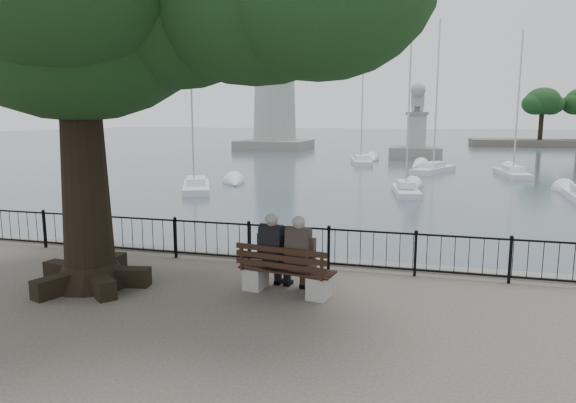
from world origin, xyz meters
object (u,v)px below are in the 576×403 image
(person_left, at_px, (275,255))
(lighthouse, at_px, (275,60))
(lion_monument, at_px, (416,140))
(bench, at_px, (285,276))
(person_right, at_px, (302,258))

(person_left, relative_size, lighthouse, 0.06)
(lion_monument, bearing_deg, bench, -91.78)
(lion_monument, bearing_deg, person_left, -92.10)
(person_right, height_order, lighthouse, lighthouse)
(person_left, bearing_deg, lion_monument, 87.90)
(bench, distance_m, lion_monument, 49.38)
(person_left, relative_size, person_right, 1.00)
(person_right, distance_m, lighthouse, 65.05)
(bench, xyz_separation_m, person_left, (-0.27, 0.16, 0.40))
(bench, relative_size, person_right, 1.24)
(person_left, xyz_separation_m, person_right, (0.59, -0.10, 0.00))
(lighthouse, bearing_deg, person_right, -72.98)
(lighthouse, height_order, lion_monument, lighthouse)
(lighthouse, xyz_separation_m, lion_monument, (20.00, -12.06, -10.39))
(bench, xyz_separation_m, person_right, (0.32, 0.06, 0.40))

